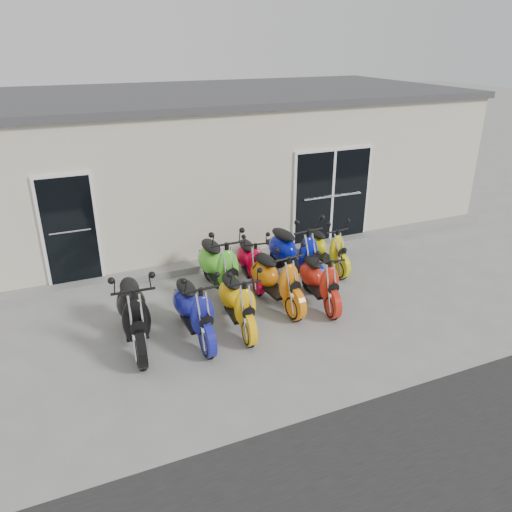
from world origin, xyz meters
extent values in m
plane|color=gray|center=(0.00, 0.00, 0.00)|extent=(80.00, 80.00, 0.00)
cube|color=beige|center=(0.00, 5.20, 1.60)|extent=(14.00, 6.00, 3.20)
cube|color=#3F3F42|center=(0.00, 5.20, 3.28)|extent=(14.20, 6.20, 0.16)
cube|color=gray|center=(0.00, 2.02, 0.07)|extent=(14.00, 0.40, 0.15)
cube|color=black|center=(-3.20, 2.17, 1.26)|extent=(1.07, 0.08, 2.22)
cube|color=black|center=(2.60, 2.17, 1.26)|extent=(2.02, 0.08, 2.22)
camera|label=1|loc=(-3.45, -7.43, 4.59)|focal=35.00mm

